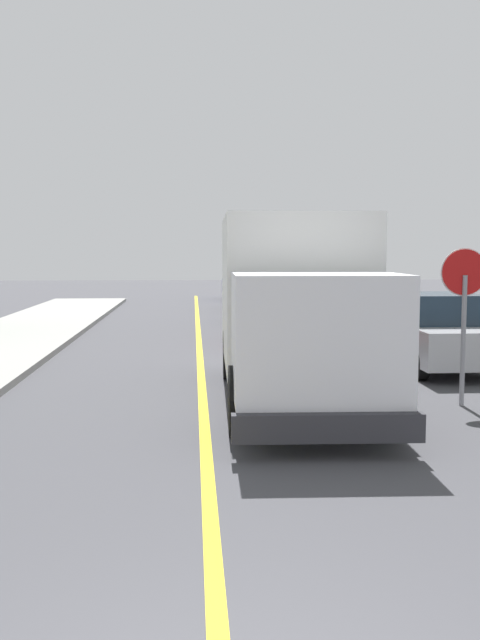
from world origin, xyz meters
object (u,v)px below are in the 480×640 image
Objects in this scene: box_truck at (293,299)px; parked_car_far at (248,292)px; parked_car_mid at (269,301)px; parked_car_furthest at (241,285)px; parked_van_across at (436,333)px; parked_car_near at (286,315)px; stop_sign at (464,296)px.

box_truck is 1.63× the size of parked_car_far.
parked_car_mid is 1.00× the size of parked_car_far.
parked_car_furthest is 1.01× the size of parked_van_across.
parked_van_across is (2.64, -10.12, 0.00)m from parked_car_mid.
parked_car_furthest and parked_van_across have the same top height.
box_truck is 1.63× the size of parked_car_mid.
parked_car_near is 1.01× the size of parked_van_across.
parked_car_furthest is at bearing 97.12° from parked_van_across.
stop_sign is (1.91, -8.36, 1.06)m from parked_car_near.
box_truck is at bearing -94.20° from parked_car_mid.
parked_car_far is at bearing 100.48° from parked_van_across.
parked_car_near and parked_van_across have the same top height.
parked_car_furthest is (0.15, 6.49, 0.00)m from parked_car_far.
box_truck is 13.19m from parked_car_mid.
box_truck reaches higher than parked_car_far.
box_truck is 19.04m from parked_car_far.
stop_sign is at bearing -85.73° from parked_car_furthest.
parked_van_across is 4.03m from stop_sign.
parked_car_furthest is at bearing 88.68° from parked_car_far.
stop_sign is at bearing -102.59° from parked_van_across.
box_truck is 1.63× the size of parked_car_near.
stop_sign reaches higher than parked_van_across.
parked_car_near is (0.85, 7.57, -0.97)m from box_truck.
parked_car_near and parked_car_far have the same top height.
parked_car_mid is 14.06m from stop_sign.
parked_car_far is 19.93m from stop_sign.
parked_car_far is at bearing 93.13° from parked_car_mid.
box_truck is 1.63× the size of parked_car_furthest.
parked_car_far is 16.27m from parked_van_across.
parked_car_near is at bearing 83.60° from box_truck.
parked_car_furthest is 22.67m from parked_van_across.
parked_car_mid is (0.96, 13.12, -0.97)m from box_truck.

